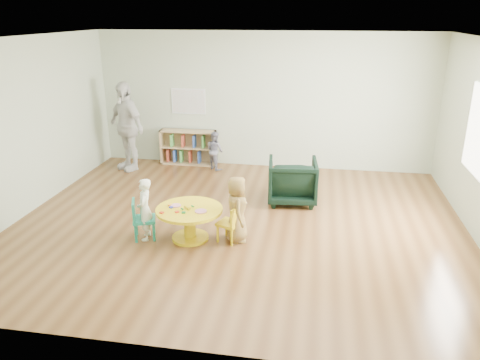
{
  "coord_description": "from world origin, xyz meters",
  "views": [
    {
      "loc": [
        1.15,
        -6.63,
        3.15
      ],
      "look_at": [
        0.07,
        -0.3,
        0.83
      ],
      "focal_mm": 35.0,
      "sensor_mm": 36.0,
      "label": 1
    }
  ],
  "objects_px": {
    "kid_chair_left": "(141,218)",
    "child_right": "(237,209)",
    "bookshelf": "(188,147)",
    "adult_caretaker": "(126,126)",
    "armchair": "(292,181)",
    "toddler": "(215,150)",
    "activity_table": "(190,218)",
    "kid_chair_right": "(231,223)",
    "child_left": "(145,209)"
  },
  "relations": [
    {
      "from": "kid_chair_left",
      "to": "child_right",
      "type": "distance_m",
      "value": 1.41
    },
    {
      "from": "bookshelf",
      "to": "adult_caretaker",
      "type": "xyz_separation_m",
      "value": [
        -1.14,
        -0.57,
        0.55
      ]
    },
    {
      "from": "bookshelf",
      "to": "armchair",
      "type": "xyz_separation_m",
      "value": [
        2.38,
        -1.82,
        0.02
      ]
    },
    {
      "from": "armchair",
      "to": "toddler",
      "type": "distance_m",
      "value": 2.31
    },
    {
      "from": "activity_table",
      "to": "armchair",
      "type": "bearing_deg",
      "value": 50.96
    },
    {
      "from": "kid_chair_left",
      "to": "kid_chair_right",
      "type": "distance_m",
      "value": 1.32
    },
    {
      "from": "kid_chair_left",
      "to": "adult_caretaker",
      "type": "height_order",
      "value": "adult_caretaker"
    },
    {
      "from": "activity_table",
      "to": "child_right",
      "type": "distance_m",
      "value": 0.71
    },
    {
      "from": "adult_caretaker",
      "to": "bookshelf",
      "type": "bearing_deg",
      "value": 61.04
    },
    {
      "from": "child_right",
      "to": "adult_caretaker",
      "type": "xyz_separation_m",
      "value": [
        -2.83,
        2.88,
        0.43
      ]
    },
    {
      "from": "bookshelf",
      "to": "toddler",
      "type": "bearing_deg",
      "value": -22.47
    },
    {
      "from": "activity_table",
      "to": "toddler",
      "type": "relative_size",
      "value": 1.19
    },
    {
      "from": "kid_chair_right",
      "to": "bookshelf",
      "type": "bearing_deg",
      "value": 45.53
    },
    {
      "from": "activity_table",
      "to": "adult_caretaker",
      "type": "height_order",
      "value": "adult_caretaker"
    },
    {
      "from": "bookshelf",
      "to": "armchair",
      "type": "height_order",
      "value": "armchair"
    },
    {
      "from": "kid_chair_right",
      "to": "bookshelf",
      "type": "distance_m",
      "value": 3.85
    },
    {
      "from": "armchair",
      "to": "adult_caretaker",
      "type": "height_order",
      "value": "adult_caretaker"
    },
    {
      "from": "child_right",
      "to": "adult_caretaker",
      "type": "relative_size",
      "value": 0.53
    },
    {
      "from": "kid_chair_left",
      "to": "child_right",
      "type": "bearing_deg",
      "value": 76.67
    },
    {
      "from": "activity_table",
      "to": "toddler",
      "type": "bearing_deg",
      "value": 96.02
    },
    {
      "from": "bookshelf",
      "to": "child_left",
      "type": "relative_size",
      "value": 1.3
    },
    {
      "from": "activity_table",
      "to": "bookshelf",
      "type": "distance_m",
      "value": 3.66
    },
    {
      "from": "kid_chair_right",
      "to": "armchair",
      "type": "bearing_deg",
      "value": -3.88
    },
    {
      "from": "armchair",
      "to": "adult_caretaker",
      "type": "xyz_separation_m",
      "value": [
        -3.52,
        1.25,
        0.54
      ]
    },
    {
      "from": "bookshelf",
      "to": "armchair",
      "type": "relative_size",
      "value": 1.42
    },
    {
      "from": "child_right",
      "to": "toddler",
      "type": "distance_m",
      "value": 3.34
    },
    {
      "from": "kid_chair_left",
      "to": "bookshelf",
      "type": "bearing_deg",
      "value": 164.76
    },
    {
      "from": "armchair",
      "to": "child_right",
      "type": "bearing_deg",
      "value": 61.79
    },
    {
      "from": "armchair",
      "to": "toddler",
      "type": "bearing_deg",
      "value": -47.27
    },
    {
      "from": "child_right",
      "to": "kid_chair_left",
      "type": "bearing_deg",
      "value": 81.27
    },
    {
      "from": "child_left",
      "to": "adult_caretaker",
      "type": "height_order",
      "value": "adult_caretaker"
    },
    {
      "from": "child_left",
      "to": "adult_caretaker",
      "type": "xyz_separation_m",
      "value": [
        -1.51,
        3.04,
        0.46
      ]
    },
    {
      "from": "bookshelf",
      "to": "child_left",
      "type": "distance_m",
      "value": 3.63
    },
    {
      "from": "kid_chair_left",
      "to": "toddler",
      "type": "bearing_deg",
      "value": 153.81
    },
    {
      "from": "activity_table",
      "to": "child_right",
      "type": "height_order",
      "value": "child_right"
    },
    {
      "from": "kid_chair_right",
      "to": "armchair",
      "type": "distance_m",
      "value": 1.84
    },
    {
      "from": "adult_caretaker",
      "to": "armchair",
      "type": "bearing_deg",
      "value": 15.01
    },
    {
      "from": "child_left",
      "to": "toddler",
      "type": "bearing_deg",
      "value": 163.92
    },
    {
      "from": "bookshelf",
      "to": "toddler",
      "type": "relative_size",
      "value": 1.48
    },
    {
      "from": "child_right",
      "to": "armchair",
      "type": "bearing_deg",
      "value": -38.35
    },
    {
      "from": "child_right",
      "to": "adult_caretaker",
      "type": "height_order",
      "value": "adult_caretaker"
    },
    {
      "from": "child_left",
      "to": "adult_caretaker",
      "type": "distance_m",
      "value": 3.43
    },
    {
      "from": "kid_chair_right",
      "to": "toddler",
      "type": "bearing_deg",
      "value": 37.19
    },
    {
      "from": "armchair",
      "to": "bookshelf",
      "type": "bearing_deg",
      "value": -42.67
    },
    {
      "from": "bookshelf",
      "to": "adult_caretaker",
      "type": "height_order",
      "value": "adult_caretaker"
    },
    {
      "from": "kid_chair_left",
      "to": "child_left",
      "type": "distance_m",
      "value": 0.16
    },
    {
      "from": "bookshelf",
      "to": "adult_caretaker",
      "type": "bearing_deg",
      "value": -153.58
    },
    {
      "from": "kid_chair_right",
      "to": "child_right",
      "type": "relative_size",
      "value": 0.56
    },
    {
      "from": "adult_caretaker",
      "to": "child_right",
      "type": "bearing_deg",
      "value": -10.91
    },
    {
      "from": "activity_table",
      "to": "kid_chair_left",
      "type": "xyz_separation_m",
      "value": [
        -0.7,
        -0.1,
        -0.01
      ]
    }
  ]
}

